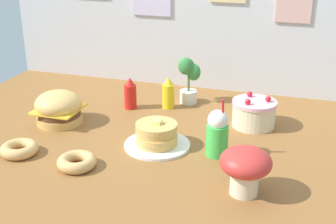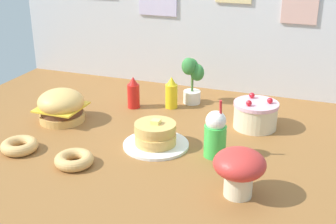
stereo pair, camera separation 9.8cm
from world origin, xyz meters
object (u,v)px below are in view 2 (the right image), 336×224
at_px(layer_cake, 255,115).
at_px(ketchup_bottle, 133,93).
at_px(donut_chocolate, 74,159).
at_px(potted_plant, 192,79).
at_px(cream_soda_cup, 216,134).
at_px(mushroom_stool, 239,168).
at_px(burger, 61,106).
at_px(donut_pink_glaze, 19,146).
at_px(pancake_stack, 155,136).
at_px(mustard_bottle, 171,94).

distance_m(layer_cake, ketchup_bottle, 0.72).
height_order(donut_chocolate, potted_plant, potted_plant).
relative_size(cream_soda_cup, donut_chocolate, 1.61).
bearing_deg(mushroom_stool, burger, 159.03).
distance_m(ketchup_bottle, donut_pink_glaze, 0.75).
xyz_separation_m(pancake_stack, ketchup_bottle, (-0.31, 0.43, 0.04)).
height_order(potted_plant, mushroom_stool, potted_plant).
bearing_deg(donut_pink_glaze, burger, 91.17).
bearing_deg(ketchup_bottle, donut_pink_glaze, -111.84).
bearing_deg(donut_chocolate, donut_pink_glaze, 174.21).
relative_size(layer_cake, donut_chocolate, 1.34).
distance_m(burger, mustard_bottle, 0.63).
height_order(ketchup_bottle, potted_plant, potted_plant).
xyz_separation_m(donut_pink_glaze, donut_chocolate, (0.32, -0.03, 0.00)).
height_order(burger, mushroom_stool, mushroom_stool).
height_order(donut_pink_glaze, donut_chocolate, same).
bearing_deg(burger, donut_chocolate, -52.07).
bearing_deg(mustard_bottle, layer_cake, -12.85).
relative_size(burger, mushroom_stool, 1.21).
xyz_separation_m(layer_cake, mushroom_stool, (0.05, -0.68, 0.05)).
height_order(donut_chocolate, mushroom_stool, mushroom_stool).
height_order(pancake_stack, mustard_bottle, mustard_bottle).
xyz_separation_m(pancake_stack, layer_cake, (0.41, 0.39, 0.02)).
distance_m(cream_soda_cup, potted_plant, 0.68).
bearing_deg(pancake_stack, mushroom_stool, -32.03).
bearing_deg(donut_chocolate, ketchup_bottle, 92.82).
relative_size(mustard_bottle, mushroom_stool, 0.91).
bearing_deg(donut_pink_glaze, donut_chocolate, -5.79).
xyz_separation_m(cream_soda_cup, potted_plant, (-0.30, 0.61, 0.04)).
xyz_separation_m(pancake_stack, donut_pink_glaze, (-0.59, -0.27, -0.02)).
height_order(pancake_stack, layer_cake, layer_cake).
bearing_deg(mushroom_stool, mustard_bottle, 125.34).
height_order(pancake_stack, donut_chocolate, pancake_stack).
bearing_deg(cream_soda_cup, burger, 173.03).
relative_size(layer_cake, mustard_bottle, 1.25).
bearing_deg(layer_cake, donut_chocolate, -134.81).
bearing_deg(layer_cake, potted_plant, 151.38).
bearing_deg(donut_pink_glaze, ketchup_bottle, 68.16).
height_order(pancake_stack, mushroom_stool, mushroom_stool).
bearing_deg(potted_plant, mushroom_stool, -62.46).
xyz_separation_m(ketchup_bottle, mushroom_stool, (0.77, -0.72, 0.04)).
distance_m(mustard_bottle, potted_plant, 0.16).
bearing_deg(potted_plant, layer_cake, -28.62).
distance_m(burger, layer_cake, 1.04).
height_order(donut_pink_glaze, potted_plant, potted_plant).
xyz_separation_m(layer_cake, mustard_bottle, (-0.51, 0.12, 0.01)).
bearing_deg(ketchup_bottle, donut_chocolate, -87.18).
distance_m(layer_cake, potted_plant, 0.49).
distance_m(pancake_stack, layer_cake, 0.57).
bearing_deg(ketchup_bottle, burger, -132.40).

